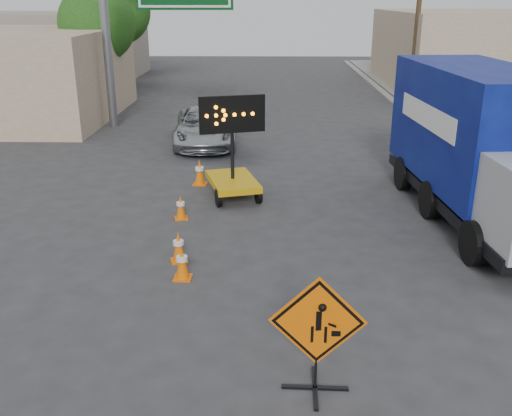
{
  "coord_description": "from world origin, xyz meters",
  "views": [
    {
      "loc": [
        0.36,
        -6.92,
        5.41
      ],
      "look_at": [
        0.14,
        3.34,
        1.61
      ],
      "focal_mm": 40.0,
      "sensor_mm": 36.0,
      "label": 1
    }
  ],
  "objects_px": {
    "construction_sign": "(317,332)",
    "arrow_board": "(233,175)",
    "box_truck": "(480,154)",
    "pickup_truck": "(205,127)"
  },
  "relations": [
    {
      "from": "construction_sign",
      "to": "pickup_truck",
      "type": "height_order",
      "value": "construction_sign"
    },
    {
      "from": "box_truck",
      "to": "arrow_board",
      "type": "bearing_deg",
      "value": 162.46
    },
    {
      "from": "construction_sign",
      "to": "box_truck",
      "type": "relative_size",
      "value": 0.23
    },
    {
      "from": "construction_sign",
      "to": "arrow_board",
      "type": "height_order",
      "value": "arrow_board"
    },
    {
      "from": "construction_sign",
      "to": "arrow_board",
      "type": "distance_m",
      "value": 8.75
    },
    {
      "from": "construction_sign",
      "to": "box_truck",
      "type": "distance_m",
      "value": 8.48
    },
    {
      "from": "construction_sign",
      "to": "arrow_board",
      "type": "relative_size",
      "value": 0.63
    },
    {
      "from": "construction_sign",
      "to": "pickup_truck",
      "type": "bearing_deg",
      "value": 104.09
    },
    {
      "from": "arrow_board",
      "to": "pickup_truck",
      "type": "distance_m",
      "value": 6.4
    },
    {
      "from": "box_truck",
      "to": "pickup_truck",
      "type": "bearing_deg",
      "value": 131.0
    }
  ]
}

